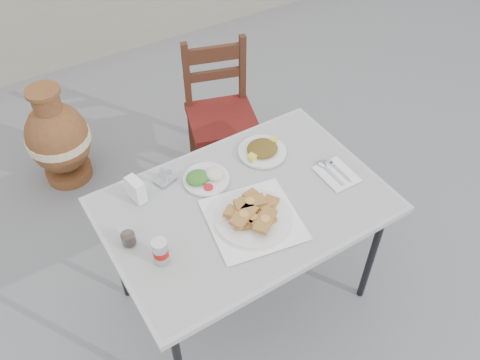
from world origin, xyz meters
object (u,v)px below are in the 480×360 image
salad_rice_plate (206,177)px  condiment_caddy (165,178)px  chair (221,114)px  soda_can (161,251)px  pide_plate (253,214)px  napkin_holder (136,190)px  cola_glass (128,237)px  salad_chopped_plate (262,150)px  cafe_table (245,210)px  terracotta_urn (58,139)px

salad_rice_plate → condiment_caddy: 0.18m
chair → soda_can: bearing=-112.9°
salad_rice_plate → chair: chair is taller
pide_plate → napkin_holder: (-0.35, 0.34, 0.02)m
pide_plate → chair: chair is taller
pide_plate → soda_can: 0.40m
condiment_caddy → chair: (0.58, 0.58, -0.28)m
soda_can → cola_glass: (-0.08, 0.14, -0.02)m
soda_can → pide_plate: bearing=-0.9°
salad_chopped_plate → cafe_table: bearing=-135.5°
cola_glass → napkin_holder: bearing=59.5°
cafe_table → pide_plate: size_ratio=2.91×
pide_plate → salad_rice_plate: pide_plate is taller
salad_rice_plate → condiment_caddy: condiment_caddy is taller
soda_can → chair: chair is taller
napkin_holder → terracotta_urn: bearing=84.7°
chair → terracotta_urn: 0.97m
salad_chopped_plate → cola_glass: bearing=-166.4°
salad_rice_plate → cafe_table: bearing=-67.5°
salad_rice_plate → soda_can: soda_can is taller
soda_can → salad_rice_plate: bearing=40.5°
cola_glass → napkin_holder: (0.12, 0.20, 0.02)m
cafe_table → terracotta_urn: (-0.50, 1.29, -0.35)m
cafe_table → pide_plate: (-0.02, -0.10, 0.08)m
soda_can → cola_glass: size_ratio=1.26×
pide_plate → condiment_caddy: size_ratio=4.00×
salad_rice_plate → cola_glass: bearing=-160.1°
napkin_holder → salad_chopped_plate: bearing=-15.0°
cafe_table → soda_can: bearing=-167.6°
salad_rice_plate → chair: size_ratio=0.24×
salad_rice_plate → terracotta_urn: 1.25m
soda_can → condiment_caddy: bearing=63.9°
napkin_holder → soda_can: bearing=-109.6°
pide_plate → salad_chopped_plate: bearing=52.6°
chair → cafe_table: bearing=-96.2°
salad_chopped_plate → pide_plate: bearing=-127.4°
napkin_holder → chair: (0.72, 0.61, -0.32)m
condiment_caddy → cafe_table: bearing=-50.1°
cafe_table → soda_can: size_ratio=10.91×
pide_plate → chair: bearing=68.8°
pide_plate → salad_chopped_plate: (0.24, 0.32, -0.01)m
chair → condiment_caddy: bearing=-119.3°
terracotta_urn → pide_plate: bearing=-70.8°
condiment_caddy → pide_plate: bearing=-60.4°
condiment_caddy → cola_glass: bearing=-137.6°
pide_plate → condiment_caddy: pide_plate is taller
cola_glass → pide_plate: bearing=-16.9°
terracotta_urn → condiment_caddy: bearing=-75.0°
salad_rice_plate → cola_glass: 0.44m
salad_chopped_plate → chair: bearing=78.6°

